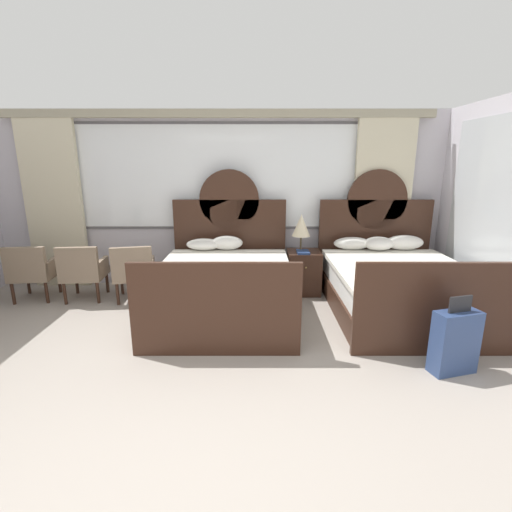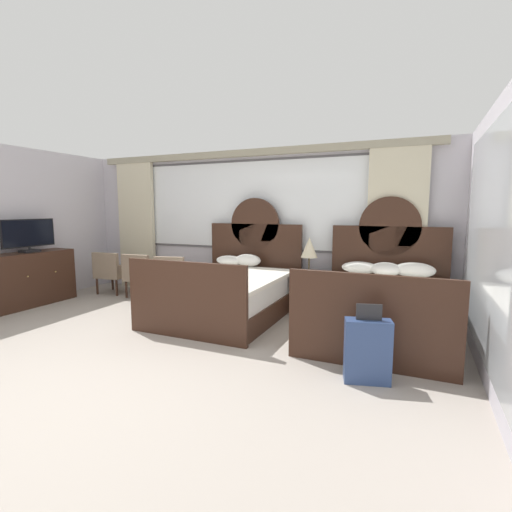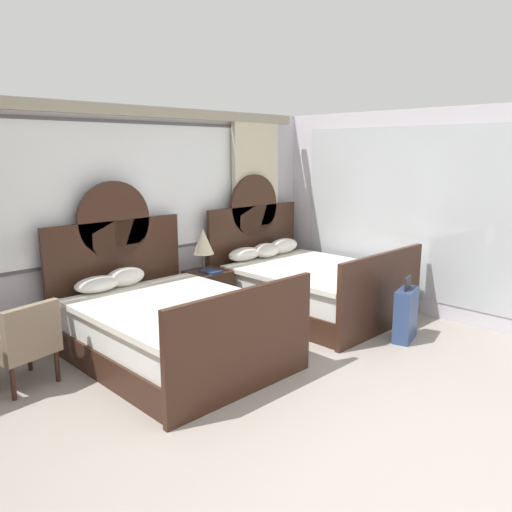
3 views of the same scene
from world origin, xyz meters
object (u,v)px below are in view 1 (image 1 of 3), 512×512
table_lamp_on_nightstand (299,226)px  book_on_nightstand (301,252)px  armchair_by_window_centre (81,270)px  bed_near_window (223,284)px  nightstand_between_beds (302,272)px  bed_near_mirror (394,284)px  armchair_by_window_right (30,270)px  suitcase_on_floor (453,341)px  armchair_by_window_left (132,270)px

table_lamp_on_nightstand → book_on_nightstand: bearing=-78.2°
book_on_nightstand → armchair_by_window_centre: size_ratio=0.32×
table_lamp_on_nightstand → armchair_by_window_centre: 3.20m
bed_near_window → book_on_nightstand: size_ratio=8.63×
nightstand_between_beds → book_on_nightstand: book_on_nightstand is taller
bed_near_mirror → armchair_by_window_right: (-5.03, 0.41, 0.07)m
bed_near_window → table_lamp_on_nightstand: bed_near_window is taller
armchair_by_window_centre → bed_near_window: bearing=-11.7°
bed_near_window → armchair_by_window_centre: size_ratio=2.74×
bed_near_mirror → armchair_by_window_right: 5.05m
bed_near_window → armchair_by_window_right: bearing=171.3°
nightstand_between_beds → bed_near_window: bearing=-146.6°
bed_near_window → bed_near_mirror: (2.25, 0.01, 0.01)m
nightstand_between_beds → armchair_by_window_right: 3.92m
bed_near_mirror → armchair_by_window_centre: (-4.31, 0.41, 0.07)m
bed_near_window → suitcase_on_floor: size_ratio=2.94×
armchair_by_window_right → suitcase_on_floor: armchair_by_window_right is taller
bed_near_mirror → nightstand_between_beds: bearing=146.9°
armchair_by_window_centre → armchair_by_window_right: size_ratio=1.00×
suitcase_on_floor → armchair_by_window_centre: bearing=156.5°
bed_near_mirror → nightstand_between_beds: 1.34m
table_lamp_on_nightstand → book_on_nightstand: size_ratio=2.13×
nightstand_between_beds → armchair_by_window_left: (-2.46, -0.32, 0.13)m
book_on_nightstand → armchair_by_window_right: (-3.88, -0.22, -0.21)m
armchair_by_window_centre → table_lamp_on_nightstand: bearing=6.1°
armchair_by_window_right → suitcase_on_floor: 5.39m
bed_near_mirror → armchair_by_window_centre: size_ratio=2.74×
armchair_by_window_right → suitcase_on_floor: size_ratio=1.07×
table_lamp_on_nightstand → nightstand_between_beds: bearing=-13.3°
bed_near_mirror → book_on_nightstand: bearing=151.1°
armchair_by_window_left → suitcase_on_floor: bearing=-27.6°
bed_near_window → book_on_nightstand: (1.10, 0.65, 0.28)m
bed_near_window → armchair_by_window_left: 1.40m
bed_near_mirror → armchair_by_window_left: size_ratio=2.74×
book_on_nightstand → armchair_by_window_centre: bearing=-176.0°
nightstand_between_beds → armchair_by_window_right: armchair_by_window_right is taller
book_on_nightstand → armchair_by_window_left: 2.45m
armchair_by_window_left → armchair_by_window_right: bearing=-180.0°
bed_near_window → bed_near_mirror: same height
bed_near_mirror → nightstand_between_beds: (-1.13, 0.73, -0.06)m
armchair_by_window_left → bed_near_mirror: bearing=-6.6°
nightstand_between_beds → book_on_nightstand: size_ratio=2.48×
bed_near_window → nightstand_between_beds: size_ratio=3.48×
bed_near_mirror → table_lamp_on_nightstand: 1.54m
table_lamp_on_nightstand → suitcase_on_floor: bearing=-61.6°
suitcase_on_floor → nightstand_between_beds: bearing=117.4°
armchair_by_window_left → bed_near_window: bearing=-17.8°
suitcase_on_floor → book_on_nightstand: bearing=119.1°
bed_near_window → table_lamp_on_nightstand: size_ratio=4.05×
armchair_by_window_left → armchair_by_window_right: 1.45m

